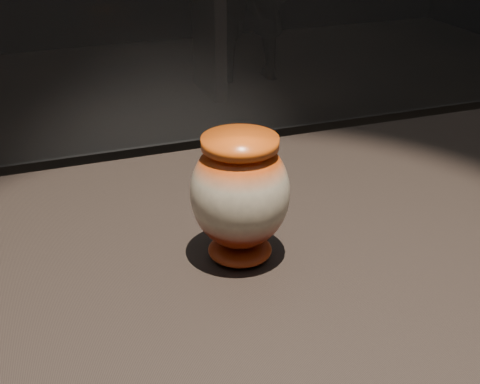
# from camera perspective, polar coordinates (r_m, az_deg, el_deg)

# --- Properties ---
(main_vase) EXTENTS (0.15, 0.15, 0.19)m
(main_vase) POSITION_cam_1_polar(r_m,az_deg,el_deg) (0.96, -0.00, -0.19)
(main_vase) COLOR maroon
(main_vase) RESTS_ON display_plinth
(back_shelf) EXTENTS (2.00, 0.60, 0.90)m
(back_shelf) POSITION_cam_1_polar(r_m,az_deg,el_deg) (4.36, -13.80, 15.07)
(back_shelf) COLOR black
(back_shelf) RESTS_ON ground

